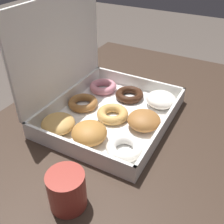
{
  "coord_description": "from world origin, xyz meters",
  "views": [
    {
      "loc": [
        -0.55,
        -0.26,
        1.17
      ],
      "look_at": [
        -0.01,
        0.04,
        0.74
      ],
      "focal_mm": 42.0,
      "sensor_mm": 36.0,
      "label": 1
    }
  ],
  "objects": [
    {
      "name": "dining_table",
      "position": [
        0.0,
        0.0,
        0.6
      ],
      "size": [
        1.06,
        0.71,
        0.72
      ],
      "color": "#38281E",
      "rests_on": "ground_plane"
    },
    {
      "name": "coffee_mug",
      "position": [
        -0.31,
        -0.02,
        0.76
      ],
      "size": [
        0.07,
        0.07,
        0.08
      ],
      "color": "#A3382D",
      "rests_on": "dining_table"
    },
    {
      "name": "donut_box",
      "position": [
        -0.02,
        0.06,
        0.77
      ],
      "size": [
        0.38,
        0.33,
        0.32
      ],
      "color": "white",
      "rests_on": "dining_table"
    }
  ]
}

